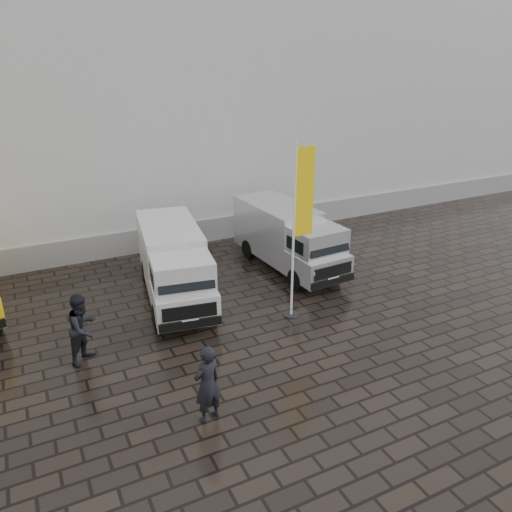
{
  "coord_description": "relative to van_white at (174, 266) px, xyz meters",
  "views": [
    {
      "loc": [
        -6.42,
        -11.26,
        7.69
      ],
      "look_at": [
        0.27,
        2.2,
        1.5
      ],
      "focal_mm": 35.0,
      "sensor_mm": 36.0,
      "label": 1
    }
  ],
  "objects": [
    {
      "name": "person_front",
      "position": [
        -1.19,
        -6.01,
        -0.24
      ],
      "size": [
        0.79,
        0.63,
        1.89
      ],
      "primitive_type": "imported",
      "rotation": [
        0.0,
        0.0,
        3.43
      ],
      "color": "black",
      "rests_on": "ground"
    },
    {
      "name": "exhibition_hall",
      "position": [
        4.17,
        12.71,
        4.81
      ],
      "size": [
        44.0,
        16.0,
        12.0
      ],
      "primitive_type": "cube",
      "color": "silver",
      "rests_on": "ground"
    },
    {
      "name": "person_tent",
      "position": [
        -3.25,
        -2.36,
        -0.22
      ],
      "size": [
        1.18,
        1.18,
        1.93
      ],
      "primitive_type": "imported",
      "rotation": [
        0.0,
        0.0,
        0.77
      ],
      "color": "black",
      "rests_on": "ground"
    },
    {
      "name": "hall_plinth",
      "position": [
        4.17,
        4.66,
        -0.69
      ],
      "size": [
        44.0,
        0.15,
        1.0
      ],
      "primitive_type": "cube",
      "color": "gray",
      "rests_on": "ground"
    },
    {
      "name": "van_silver",
      "position": [
        4.62,
        0.57,
        -0.02
      ],
      "size": [
        2.14,
        5.49,
        2.34
      ],
      "primitive_type": null,
      "rotation": [
        0.0,
        0.0,
        0.06
      ],
      "color": "silver",
      "rests_on": "ground"
    },
    {
      "name": "flagpole",
      "position": [
        3.07,
        -2.69,
        1.9
      ],
      "size": [
        0.88,
        0.5,
        5.47
      ],
      "color": "black",
      "rests_on": "ground"
    },
    {
      "name": "ground",
      "position": [
        2.17,
        -3.29,
        -1.19
      ],
      "size": [
        120.0,
        120.0,
        0.0
      ],
      "primitive_type": "plane",
      "color": "black",
      "rests_on": "ground"
    },
    {
      "name": "wheelie_bin",
      "position": [
        7.23,
        4.23,
        -0.67
      ],
      "size": [
        0.64,
        0.64,
        1.02
      ],
      "primitive_type": "cube",
      "rotation": [
        0.0,
        0.0,
        -0.03
      ],
      "color": "black",
      "rests_on": "ground"
    },
    {
      "name": "van_white",
      "position": [
        0.0,
        0.0,
        0.0
      ],
      "size": [
        2.68,
        5.7,
        2.37
      ],
      "primitive_type": null,
      "rotation": [
        0.0,
        0.0,
        -0.16
      ],
      "color": "silver",
      "rests_on": "ground"
    }
  ]
}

